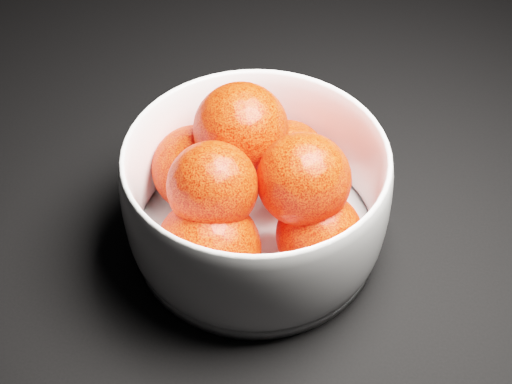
# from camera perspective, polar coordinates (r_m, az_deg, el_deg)

# --- Properties ---
(bowl) EXTENTS (0.21, 0.21, 0.10)m
(bowl) POSITION_cam_1_polar(r_m,az_deg,el_deg) (0.56, 0.00, -0.36)
(bowl) COLOR white
(bowl) RESTS_ON ground
(orange_pile) EXTENTS (0.18, 0.18, 0.12)m
(orange_pile) POSITION_cam_1_polar(r_m,az_deg,el_deg) (0.55, -0.72, 0.43)
(orange_pile) COLOR red
(orange_pile) RESTS_ON bowl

